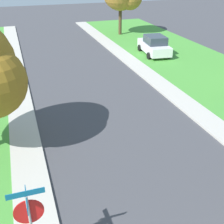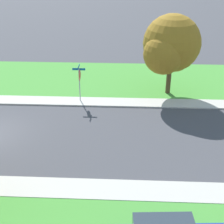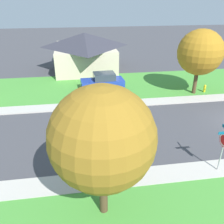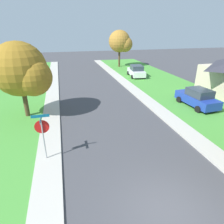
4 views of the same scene
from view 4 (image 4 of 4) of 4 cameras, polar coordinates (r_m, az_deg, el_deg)
name	(u,v)px [view 4 (image 4 of 4)]	position (r m, az deg, el deg)	size (l,w,h in m)	color
ground_plane	(166,212)	(9.16, 15.42, -26.28)	(120.00, 120.00, 0.00)	#424247
sidewalk_east	(149,102)	(20.03, 10.66, 2.97)	(1.40, 56.00, 0.10)	#B7B2A8
lawn_east	(190,98)	(22.38, 21.68, 3.84)	(8.00, 56.00, 0.08)	#479338
sidewalk_west	(52,111)	(18.29, -17.15, 0.32)	(1.40, 56.00, 0.10)	#B7B2A8
stop_sign_far_corner	(42,130)	(11.08, -19.58, -4.86)	(0.92, 0.92, 2.77)	#9E9EA3
car_white_behind_trees	(136,71)	(30.27, 7.06, 11.68)	(2.39, 4.47, 1.76)	white
car_black_driveway_right	(14,77)	(29.48, -26.62, 9.12)	(2.41, 4.48, 1.76)	black
car_blue_near_corner	(197,98)	(19.91, 23.55, 3.79)	(2.25, 4.41, 1.76)	#1E389E
tree_sidewalk_near	(121,42)	(37.73, 2.59, 19.62)	(4.18, 3.89, 6.56)	#4C3823
tree_across_right	(23,71)	(16.70, -24.45, 10.69)	(4.47, 4.16, 6.02)	#4C3823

